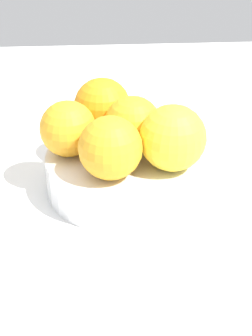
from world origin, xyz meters
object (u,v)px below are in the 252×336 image
(orange_in_bowl_0, at_px, (133,125))
(orange_in_bowl_4, at_px, (102,106))
(fruit_bowl, at_px, (126,172))
(orange_in_bowl_1, at_px, (173,138))
(orange_in_bowl_2, at_px, (110,148))
(orange_in_bowl_3, at_px, (68,129))

(orange_in_bowl_0, xyz_separation_m, orange_in_bowl_4, (-0.05, -0.03, 0.00))
(fruit_bowl, distance_m, orange_in_bowl_4, 0.09)
(fruit_bowl, bearing_deg, orange_in_bowl_0, 142.99)
(orange_in_bowl_1, height_order, orange_in_bowl_2, orange_in_bowl_1)
(orange_in_bowl_4, bearing_deg, orange_in_bowl_2, 2.94)
(orange_in_bowl_2, xyz_separation_m, orange_in_bowl_3, (-0.05, -0.04, -0.00))
(orange_in_bowl_3, bearing_deg, orange_in_bowl_4, 143.13)
(orange_in_bowl_0, distance_m, orange_in_bowl_3, 0.07)
(orange_in_bowl_0, bearing_deg, fruit_bowl, -37.01)
(orange_in_bowl_0, bearing_deg, orange_in_bowl_3, -87.27)
(fruit_bowl, bearing_deg, orange_in_bowl_4, -157.85)
(orange_in_bowl_0, height_order, orange_in_bowl_3, orange_in_bowl_0)
(orange_in_bowl_4, bearing_deg, orange_in_bowl_0, 33.55)
(orange_in_bowl_1, height_order, orange_in_bowl_4, orange_in_bowl_1)
(fruit_bowl, distance_m, orange_in_bowl_1, 0.08)
(orange_in_bowl_2, bearing_deg, orange_in_bowl_1, 101.42)
(orange_in_bowl_0, relative_size, orange_in_bowl_2, 0.97)
(fruit_bowl, bearing_deg, orange_in_bowl_3, -96.61)
(orange_in_bowl_4, bearing_deg, orange_in_bowl_3, -36.87)
(orange_in_bowl_1, relative_size, orange_in_bowl_2, 1.07)
(fruit_bowl, xyz_separation_m, orange_in_bowl_3, (-0.01, -0.06, 0.05))
(orange_in_bowl_0, relative_size, orange_in_bowl_3, 1.03)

